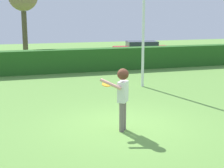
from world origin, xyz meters
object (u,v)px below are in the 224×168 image
person (122,92)px  lamppost (144,10)px  frisbee (107,84)px  parked_car_red (142,49)px

person → lamppost: 6.54m
frisbee → lamppost: lamppost is taller
frisbee → parked_car_red: bearing=64.1°
frisbee → lamppost: (3.23, 5.12, 2.11)m
person → parked_car_red: 16.53m
frisbee → parked_car_red: size_ratio=0.06×
parked_car_red → person: bearing=-114.3°
person → parked_car_red: bearing=65.7°
person → lamppost: bearing=62.2°
frisbee → lamppost: 6.41m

